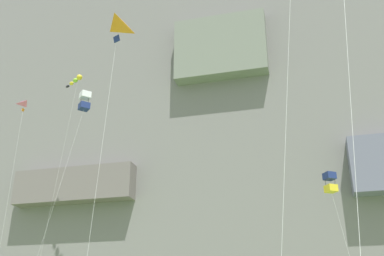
{
  "coord_description": "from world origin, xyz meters",
  "views": [
    {
      "loc": [
        9.46,
        -5.97,
        3.74
      ],
      "look_at": [
        2.41,
        20.89,
        15.59
      ],
      "focal_mm": 43.39,
      "sensor_mm": 36.0,
      "label": 1
    }
  ],
  "objects_px": {
    "kite_delta_mid_left": "(109,46)",
    "kite_windsock_high_right": "(76,81)",
    "kite_box_far_right": "(330,183)",
    "kite_box_high_left": "(85,101)",
    "kite_delta_front_field": "(23,124)"
  },
  "relations": [
    {
      "from": "kite_box_far_right",
      "to": "kite_windsock_high_right",
      "type": "bearing_deg",
      "value": 166.12
    },
    {
      "from": "kite_windsock_high_right",
      "to": "kite_box_high_left",
      "type": "bearing_deg",
      "value": -47.26
    },
    {
      "from": "kite_box_far_right",
      "to": "kite_delta_front_field",
      "type": "xyz_separation_m",
      "value": [
        -26.71,
        -2.22,
        7.04
      ]
    },
    {
      "from": "kite_box_far_right",
      "to": "kite_delta_mid_left",
      "type": "bearing_deg",
      "value": -123.11
    },
    {
      "from": "kite_windsock_high_right",
      "to": "kite_delta_mid_left",
      "type": "height_order",
      "value": "kite_windsock_high_right"
    },
    {
      "from": "kite_box_far_right",
      "to": "kite_box_high_left",
      "type": "distance_m",
      "value": 26.13
    },
    {
      "from": "kite_windsock_high_right",
      "to": "kite_delta_mid_left",
      "type": "relative_size",
      "value": 1.71
    },
    {
      "from": "kite_delta_mid_left",
      "to": "kite_windsock_high_right",
      "type": "bearing_deg",
      "value": 123.71
    },
    {
      "from": "kite_delta_front_field",
      "to": "kite_windsock_high_right",
      "type": "relative_size",
      "value": 0.73
    },
    {
      "from": "kite_windsock_high_right",
      "to": "kite_box_high_left",
      "type": "xyz_separation_m",
      "value": [
        3.66,
        -3.96,
        -5.02
      ]
    },
    {
      "from": "kite_delta_front_field",
      "to": "kite_windsock_high_right",
      "type": "xyz_separation_m",
      "value": [
        -0.35,
        8.91,
        9.29
      ]
    },
    {
      "from": "kite_box_far_right",
      "to": "kite_box_high_left",
      "type": "xyz_separation_m",
      "value": [
        -23.4,
        2.73,
        11.32
      ]
    },
    {
      "from": "kite_windsock_high_right",
      "to": "kite_box_far_right",
      "type": "bearing_deg",
      "value": -13.88
    },
    {
      "from": "kite_delta_front_field",
      "to": "kite_box_high_left",
      "type": "distance_m",
      "value": 7.33
    },
    {
      "from": "kite_delta_front_field",
      "to": "kite_delta_mid_left",
      "type": "distance_m",
      "value": 21.82
    }
  ]
}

